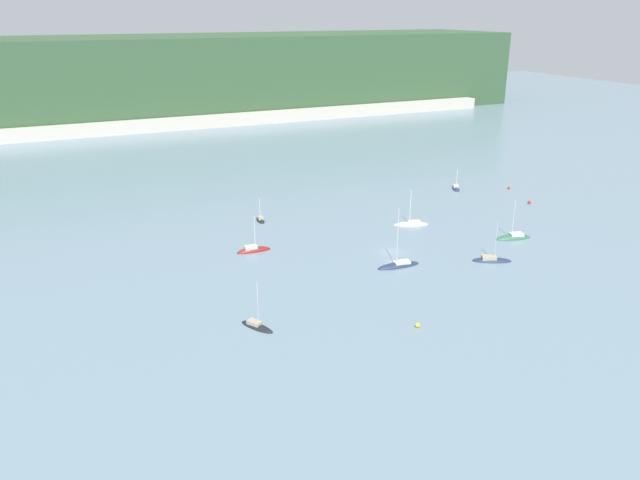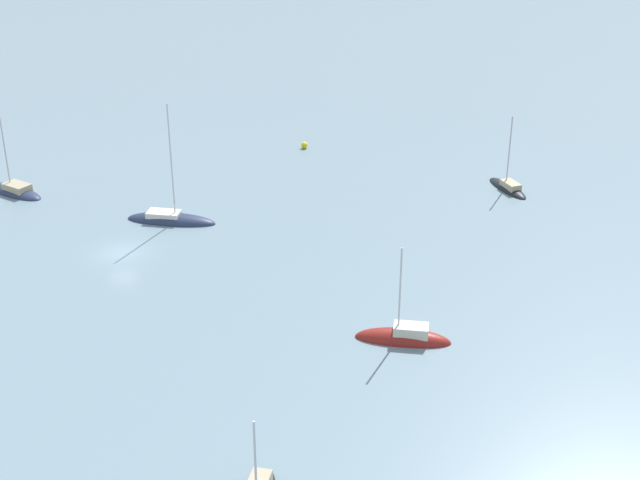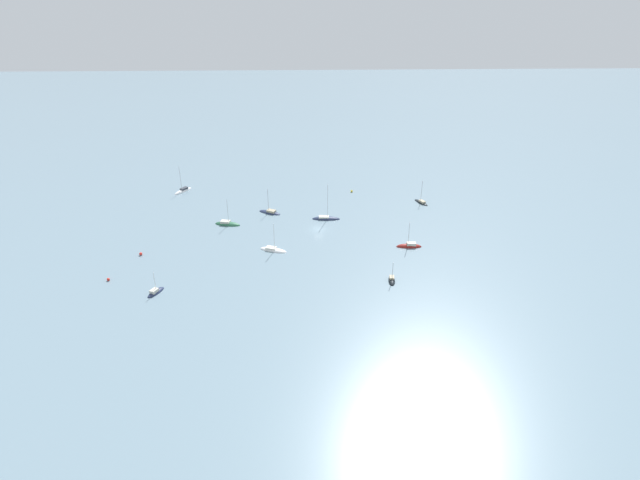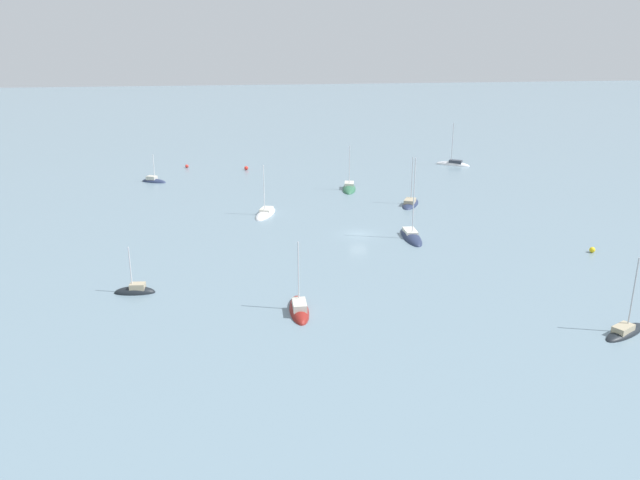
{
  "view_description": "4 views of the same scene",
  "coord_description": "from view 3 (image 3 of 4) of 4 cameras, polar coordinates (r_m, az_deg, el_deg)",
  "views": [
    {
      "loc": [
        -62.47,
        -101.37,
        46.46
      ],
      "look_at": [
        -13.94,
        4.26,
        3.31
      ],
      "focal_mm": 35.0,
      "sensor_mm": 36.0,
      "label": 1
    },
    {
      "loc": [
        -25.35,
        68.89,
        35.12
      ],
      "look_at": [
        -17.86,
        0.62,
        2.5
      ],
      "focal_mm": 50.0,
      "sensor_mm": 36.0,
      "label": 2
    },
    {
      "loc": [
        4.05,
        135.44,
        67.33
      ],
      "look_at": [
        0.02,
        13.93,
        3.62
      ],
      "focal_mm": 28.0,
      "sensor_mm": 36.0,
      "label": 3
    },
    {
      "loc": [
        -85.55,
        19.19,
        27.84
      ],
      "look_at": [
        -8.8,
        7.17,
        2.37
      ],
      "focal_mm": 35.0,
      "sensor_mm": 36.0,
      "label": 4
    }
  ],
  "objects": [
    {
      "name": "mooring_buoy_0",
      "position": [
        178.74,
        3.64,
        5.6
      ],
      "size": [
        0.77,
        0.77,
        0.77
      ],
      "color": "yellow",
      "rests_on": "ground_plane"
    },
    {
      "name": "sailboat_4",
      "position": [
        156.85,
        -10.53,
        1.78
      ],
      "size": [
        8.37,
        4.17,
        9.31
      ],
      "rotation": [
        0.0,
        0.0,
        2.92
      ],
      "color": "#2D6647",
      "rests_on": "ground_plane"
    },
    {
      "name": "sailboat_2",
      "position": [
        126.99,
        8.2,
        -4.63
      ],
      "size": [
        2.14,
        4.79,
        6.27
      ],
      "rotation": [
        0.0,
        0.0,
        1.47
      ],
      "color": "black",
      "rests_on": "ground_plane"
    },
    {
      "name": "sailboat_0",
      "position": [
        143.58,
        10.15,
        -0.73
      ],
      "size": [
        7.23,
        2.3,
        8.53
      ],
      "rotation": [
        0.0,
        0.0,
        6.25
      ],
      "color": "maroon",
      "rests_on": "ground_plane"
    },
    {
      "name": "mooring_buoy_1",
      "position": [
        145.55,
        -19.8,
        -1.49
      ],
      "size": [
        0.86,
        0.86,
        0.86
      ],
      "color": "red",
      "rests_on": "ground_plane"
    },
    {
      "name": "sailboat_3",
      "position": [
        140.15,
        -5.37,
        -1.15
      ],
      "size": [
        8.3,
        5.07,
        8.91
      ],
      "rotation": [
        0.0,
        0.0,
        2.79
      ],
      "color": "silver",
      "rests_on": "ground_plane"
    },
    {
      "name": "sailboat_6",
      "position": [
        157.83,
        0.68,
        2.44
      ],
      "size": [
        8.9,
        2.9,
        12.59
      ],
      "rotation": [
        0.0,
        0.0,
        3.08
      ],
      "color": "#232D4C",
      "rests_on": "ground_plane"
    },
    {
      "name": "mooring_buoy_2",
      "position": [
        136.58,
        -23.04,
        -4.16
      ],
      "size": [
        0.74,
        0.74,
        0.74
      ],
      "color": "red",
      "rests_on": "ground_plane"
    },
    {
      "name": "sailboat_5",
      "position": [
        173.02,
        11.49,
        4.22
      ],
      "size": [
        4.59,
        6.46,
        8.39
      ],
      "rotation": [
        0.0,
        0.0,
        5.2
      ],
      "color": "black",
      "rests_on": "ground_plane"
    },
    {
      "name": "sailboat_8",
      "position": [
        185.76,
        -15.38,
        5.42
      ],
      "size": [
        6.12,
        7.55,
        10.2
      ],
      "rotation": [
        0.0,
        0.0,
        0.96
      ],
      "color": "silver",
      "rests_on": "ground_plane"
    },
    {
      "name": "ground_plane",
      "position": [
        151.3,
        -0.17,
        1.23
      ],
      "size": [
        600.0,
        600.0,
        0.0
      ],
      "primitive_type": "plane",
      "color": "slate"
    },
    {
      "name": "sailboat_1",
      "position": [
        162.9,
        -5.75,
        3.14
      ],
      "size": [
        7.97,
        5.65,
        8.91
      ],
      "rotation": [
        0.0,
        0.0,
        5.82
      ],
      "color": "#232D4C",
      "rests_on": "ground_plane"
    },
    {
      "name": "sailboat_7",
      "position": [
        127.61,
        -18.27,
        -5.71
      ],
      "size": [
        4.17,
        5.59,
        6.2
      ],
      "rotation": [
        0.0,
        0.0,
        4.23
      ],
      "color": "#232D4C",
      "rests_on": "ground_plane"
    }
  ]
}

